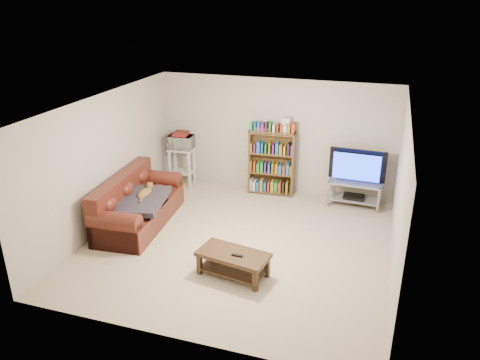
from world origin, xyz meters
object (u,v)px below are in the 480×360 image
at_px(coffee_table, 233,260).
at_px(tv_stand, 355,189).
at_px(bookshelf, 272,162).
at_px(sofa, 136,207).

height_order(coffee_table, tv_stand, tv_stand).
xyz_separation_m(tv_stand, bookshelf, (-1.73, 0.10, 0.36)).
bearing_deg(tv_stand, bookshelf, 178.73).
xyz_separation_m(sofa, coffee_table, (2.26, -1.08, -0.05)).
bearing_deg(bookshelf, coffee_table, -89.26).
relative_size(sofa, tv_stand, 2.13).
bearing_deg(tv_stand, sofa, -149.79).
bearing_deg(sofa, tv_stand, 23.49).
distance_m(sofa, bookshelf, 2.97).
relative_size(coffee_table, tv_stand, 1.09).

